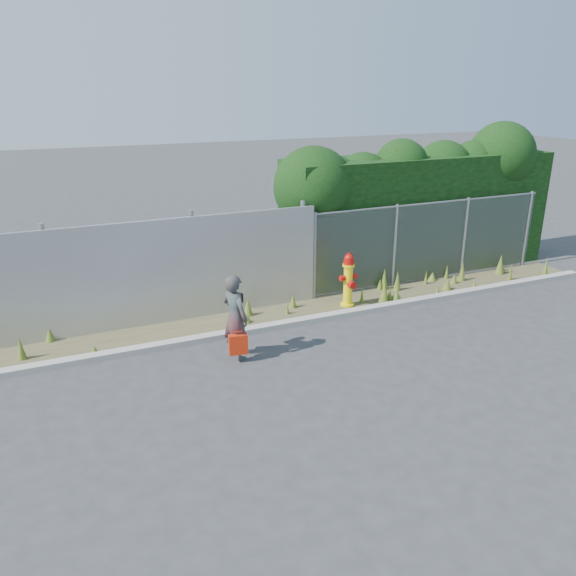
# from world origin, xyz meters

# --- Properties ---
(ground) EXTENTS (80.00, 80.00, 0.00)m
(ground) POSITION_xyz_m (0.00, 0.00, 0.00)
(ground) COLOR #363638
(ground) RESTS_ON ground
(curb) EXTENTS (16.00, 0.22, 0.12)m
(curb) POSITION_xyz_m (0.00, 1.80, 0.06)
(curb) COLOR #A19A91
(curb) RESTS_ON ground
(weed_strip) EXTENTS (16.00, 1.29, 0.53)m
(weed_strip) POSITION_xyz_m (1.28, 2.47, 0.12)
(weed_strip) COLOR brown
(weed_strip) RESTS_ON ground
(corrugated_fence) EXTENTS (8.50, 0.21, 2.30)m
(corrugated_fence) POSITION_xyz_m (-3.25, 3.01, 1.10)
(corrugated_fence) COLOR #A4A6AB
(corrugated_fence) RESTS_ON ground
(chainlink_fence) EXTENTS (6.50, 0.07, 2.05)m
(chainlink_fence) POSITION_xyz_m (4.25, 3.00, 1.03)
(chainlink_fence) COLOR gray
(chainlink_fence) RESTS_ON ground
(hedge) EXTENTS (7.71, 1.95, 3.80)m
(hedge) POSITION_xyz_m (4.32, 3.99, 1.98)
(hedge) COLOR black
(hedge) RESTS_ON ground
(fire_hydrant) EXTENTS (0.42, 0.38, 1.26)m
(fire_hydrant) POSITION_xyz_m (1.54, 2.29, 0.61)
(fire_hydrant) COLOR yellow
(fire_hydrant) RESTS_ON ground
(woman) EXTENTS (0.56, 0.68, 1.58)m
(woman) POSITION_xyz_m (-1.54, 0.91, 0.79)
(woman) COLOR #0D5853
(woman) RESTS_ON ground
(red_tote_bag) EXTENTS (0.34, 0.12, 0.44)m
(red_tote_bag) POSITION_xyz_m (-1.57, 0.70, 0.35)
(red_tote_bag) COLOR red
(black_shoulder_bag) EXTENTS (0.24, 0.10, 0.18)m
(black_shoulder_bag) POSITION_xyz_m (-1.43, 1.14, 1.04)
(black_shoulder_bag) COLOR black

